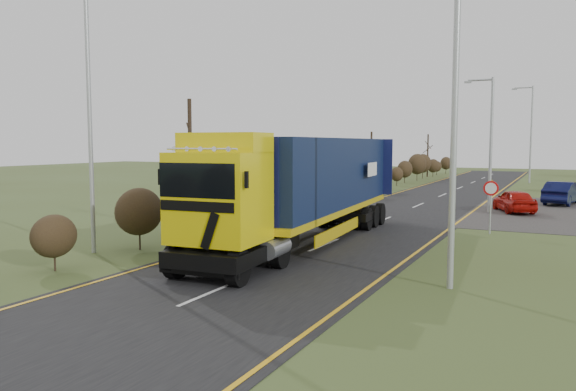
% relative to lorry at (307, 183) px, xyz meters
% --- Properties ---
extents(ground, '(160.00, 160.00, 0.00)m').
position_rel_lorry_xyz_m(ground, '(0.80, -4.09, -2.50)').
color(ground, '#3E491F').
rests_on(ground, ground).
extents(road, '(8.00, 120.00, 0.02)m').
position_rel_lorry_xyz_m(road, '(0.80, 5.91, -2.49)').
color(road, black).
rests_on(road, ground).
extents(layby, '(6.00, 18.00, 0.02)m').
position_rel_lorry_xyz_m(layby, '(7.30, 15.91, -2.49)').
color(layby, '#2F2C2A').
rests_on(layby, ground).
extents(lane_markings, '(7.52, 116.00, 0.01)m').
position_rel_lorry_xyz_m(lane_markings, '(0.80, 5.60, -2.47)').
color(lane_markings, gold).
rests_on(lane_markings, road).
extents(hedgerow, '(2.24, 102.04, 6.05)m').
position_rel_lorry_xyz_m(hedgerow, '(-5.20, 3.80, -0.88)').
color(hedgerow, black).
rests_on(hedgerow, ground).
extents(lorry, '(3.58, 15.99, 4.41)m').
position_rel_lorry_xyz_m(lorry, '(0.00, 0.00, 0.00)').
color(lorry, black).
rests_on(lorry, ground).
extents(car_red_hatchback, '(3.02, 4.30, 1.36)m').
position_rel_lorry_xyz_m(car_red_hatchback, '(6.72, 14.84, -1.82)').
color(car_red_hatchback, '#AC0F08').
rests_on(car_red_hatchback, ground).
extents(car_blue_sedan, '(2.46, 4.82, 1.52)m').
position_rel_lorry_xyz_m(car_blue_sedan, '(9.21, 20.92, -1.75)').
color(car_blue_sedan, black).
rests_on(car_blue_sedan, ground).
extents(streetlight_near, '(2.00, 0.19, 9.41)m').
position_rel_lorry_xyz_m(streetlight_near, '(6.44, -4.67, 2.69)').
color(streetlight_near, '#A4A8AA').
rests_on(streetlight_near, ground).
extents(streetlight_mid, '(1.69, 0.18, 7.88)m').
position_rel_lorry_xyz_m(streetlight_mid, '(5.31, 14.02, 1.81)').
color(streetlight_mid, '#A4A8AA').
rests_on(streetlight_mid, ground).
extents(streetlight_far, '(2.09, 0.20, 9.87)m').
position_rel_lorry_xyz_m(streetlight_far, '(5.93, 41.88, 2.96)').
color(streetlight_far, '#A4A8AA').
rests_on(streetlight_far, ground).
extents(left_pole, '(0.16, 0.16, 9.93)m').
position_rel_lorry_xyz_m(left_pole, '(-6.36, -5.30, 2.46)').
color(left_pole, '#A4A8AA').
rests_on(left_pole, ground).
extents(speed_sign, '(0.66, 0.10, 2.41)m').
position_rel_lorry_xyz_m(speed_sign, '(6.40, 5.86, -0.81)').
color(speed_sign, '#A4A8AA').
rests_on(speed_sign, ground).
extents(warning_board, '(0.63, 0.11, 1.66)m').
position_rel_lorry_xyz_m(warning_board, '(5.00, 18.69, -1.52)').
color(warning_board, '#A4A8AA').
rests_on(warning_board, ground).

